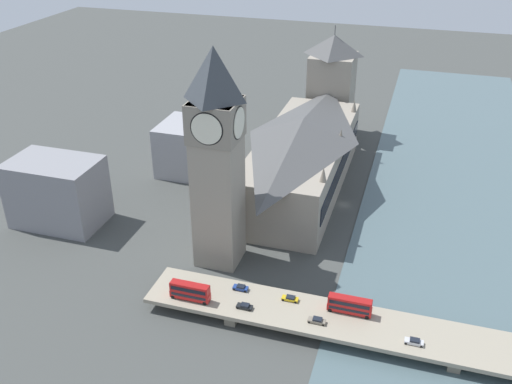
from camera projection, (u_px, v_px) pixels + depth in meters
The scene contains 15 objects.
ground_plane at pixel (344, 205), 205.61m from camera, with size 600.00×600.00×0.00m, color #424442.
river_water at pixel (454, 220), 195.72m from camera, with size 64.05×360.00×0.30m, color #4C6066.
parliament_hall at pixel (303, 154), 210.14m from camera, with size 29.55×84.40×28.39m.
clock_tower at pixel (217, 154), 159.34m from camera, with size 13.78×13.78×65.84m.
victoria_tower at pixel (331, 86), 252.82m from camera, with size 18.94×18.94×49.42m.
road_bridge at pixel (455, 345), 138.42m from camera, with size 160.10×15.22×4.20m.
double_decker_bus_lead at pixel (350, 305), 146.33m from camera, with size 11.44×2.58×4.69m.
double_decker_bus_rear at pixel (190, 291), 151.00m from camera, with size 10.95×2.58×5.04m.
car_northbound_lead at pixel (317, 320), 143.88m from camera, with size 4.49×1.82×1.41m.
car_northbound_tail at pixel (241, 288), 155.52m from camera, with size 4.14×1.85×1.40m.
car_southbound_lead at pixel (290, 298), 151.58m from camera, with size 4.42×1.83×1.29m.
car_southbound_mid at pixel (245, 306), 148.75m from camera, with size 4.25×1.86×1.33m.
car_southbound_tail at pixel (414, 342), 137.24m from camera, with size 4.50×1.87×1.41m.
city_block_west at pixel (57, 192), 190.37m from camera, with size 29.37×19.35×22.58m.
city_block_center at pixel (199, 149), 224.52m from camera, with size 29.60×22.89×20.01m.
Camera 1 is at (-22.17, 179.97, 102.06)m, focal length 40.00 mm.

